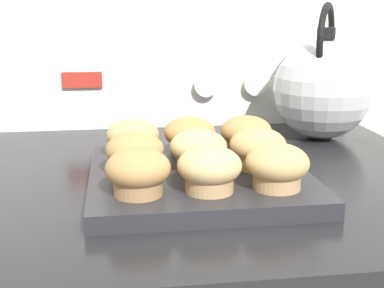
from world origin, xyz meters
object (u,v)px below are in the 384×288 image
(muffin_pan, at_px, (198,178))
(muffin_r2_c1, at_px, (188,136))
(muffin_r1_c0, at_px, (135,153))
(muffin_r1_c2, at_px, (258,148))
(muffin_r2_c0, at_px, (133,138))
(tea_kettle, at_px, (323,87))
(muffin_r0_c2, at_px, (277,166))
(muffin_r0_c0, at_px, (138,172))
(muffin_r1_c1, at_px, (196,150))
(muffin_r0_c1, at_px, (210,169))
(muffin_r2_c2, at_px, (246,134))

(muffin_pan, xyz_separation_m, muffin_r2_c1, (-0.00, 0.09, 0.04))
(muffin_r1_c0, height_order, muffin_r2_c1, same)
(muffin_r1_c2, xyz_separation_m, muffin_r2_c0, (-0.16, 0.08, 0.00))
(muffin_r1_c0, bearing_deg, tea_kettle, 34.31)
(muffin_r1_c2, bearing_deg, muffin_r2_c0, 154.32)
(muffin_r0_c2, bearing_deg, muffin_r1_c0, 153.44)
(muffin_r0_c0, height_order, muffin_r2_c1, same)
(muffin_r2_c1, distance_m, tea_kettle, 0.31)
(muffin_r1_c1, distance_m, muffin_r1_c2, 0.08)
(muffin_r1_c1, relative_size, muffin_r2_c0, 1.00)
(muffin_r2_c0, bearing_deg, muffin_r1_c2, -25.68)
(muffin_r0_c1, relative_size, muffin_r2_c2, 1.00)
(muffin_r0_c1, relative_size, muffin_r1_c0, 1.00)
(muffin_r2_c2, bearing_deg, muffin_r1_c2, -92.52)
(muffin_r1_c0, bearing_deg, muffin_r0_c0, -89.58)
(muffin_r0_c0, height_order, muffin_r1_c0, same)
(muffin_pan, height_order, muffin_r1_c2, muffin_r1_c2)
(muffin_r2_c1, height_order, muffin_r2_c2, same)
(muffin_r0_c1, relative_size, muffin_r0_c2, 1.00)
(muffin_r0_c0, relative_size, muffin_r2_c0, 1.00)
(muffin_r2_c0, bearing_deg, muffin_pan, -43.90)
(muffin_r1_c0, bearing_deg, muffin_r1_c1, 2.33)
(muffin_r1_c1, height_order, muffin_r1_c2, same)
(muffin_r0_c2, bearing_deg, muffin_r2_c2, 89.15)
(muffin_r1_c0, distance_m, muffin_r1_c2, 0.17)
(muffin_r0_c1, bearing_deg, muffin_r2_c2, 63.02)
(tea_kettle, bearing_deg, muffin_r1_c2, -127.68)
(muffin_pan, distance_m, muffin_r0_c1, 0.09)
(muffin_r1_c1, relative_size, muffin_r2_c1, 1.00)
(muffin_r0_c1, bearing_deg, muffin_pan, 90.59)
(muffin_pan, height_order, muffin_r2_c1, muffin_r2_c1)
(muffin_r0_c0, relative_size, muffin_r0_c1, 1.00)
(muffin_r1_c2, distance_m, muffin_r2_c0, 0.18)
(muffin_pan, distance_m, muffin_r0_c2, 0.12)
(muffin_r1_c0, bearing_deg, muffin_pan, 0.44)
(muffin_r0_c0, bearing_deg, muffin_r0_c2, -0.54)
(muffin_pan, bearing_deg, muffin_r2_c1, 91.23)
(muffin_r0_c1, bearing_deg, muffin_r2_c1, 90.92)
(muffin_r0_c1, distance_m, muffin_r0_c2, 0.08)
(muffin_r0_c0, height_order, muffin_r2_c0, same)
(muffin_r2_c0, bearing_deg, muffin_r2_c1, 3.43)
(tea_kettle, bearing_deg, muffin_r2_c0, -155.82)
(muffin_r1_c2, bearing_deg, muffin_r0_c0, -153.16)
(muffin_r0_c2, xyz_separation_m, tea_kettle, (0.18, 0.32, 0.04))
(muffin_r1_c1, distance_m, muffin_r2_c0, 0.11)
(muffin_r1_c1, height_order, muffin_r2_c1, same)
(muffin_r0_c0, xyz_separation_m, muffin_r0_c1, (0.08, -0.00, 0.00))
(muffin_r2_c1, bearing_deg, muffin_r0_c0, -115.94)
(muffin_r1_c0, height_order, tea_kettle, tea_kettle)
(muffin_r2_c0, bearing_deg, muffin_r0_c0, -89.93)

